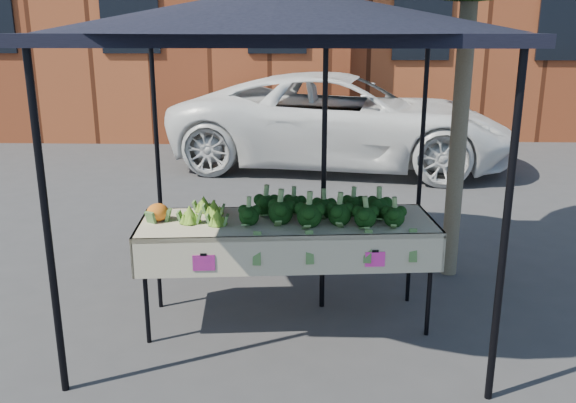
# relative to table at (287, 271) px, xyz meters

# --- Properties ---
(ground) EXTENTS (90.00, 90.00, 0.00)m
(ground) POSITION_rel_table_xyz_m (0.02, 0.05, -0.45)
(ground) COLOR #323235
(table) EXTENTS (2.46, 1.01, 0.90)m
(table) POSITION_rel_table_xyz_m (0.00, 0.00, 0.00)
(table) COLOR beige
(table) RESTS_ON ground
(canopy) EXTENTS (3.16, 3.16, 2.74)m
(canopy) POSITION_rel_table_xyz_m (-0.05, 0.36, 0.92)
(canopy) COLOR black
(canopy) RESTS_ON ground
(broccoli_heap) EXTENTS (1.35, 0.55, 0.24)m
(broccoli_heap) POSITION_rel_table_xyz_m (0.27, 0.03, 0.57)
(broccoli_heap) COLOR black
(broccoli_heap) RESTS_ON table
(romanesco_cluster) EXTENTS (0.42, 0.56, 0.19)m
(romanesco_cluster) POSITION_rel_table_xyz_m (-0.67, 0.04, 0.54)
(romanesco_cluster) COLOR #71A62E
(romanesco_cluster) RESTS_ON table
(cauliflower_pair) EXTENTS (0.19, 0.19, 0.17)m
(cauliflower_pair) POSITION_rel_table_xyz_m (-1.05, -0.05, 0.53)
(cauliflower_pair) COLOR orange
(cauliflower_pair) RESTS_ON table
(street_tree) EXTENTS (2.35, 2.35, 4.63)m
(street_tree) POSITION_rel_table_xyz_m (1.61, 1.10, 1.87)
(street_tree) COLOR #1E4C14
(street_tree) RESTS_ON ground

